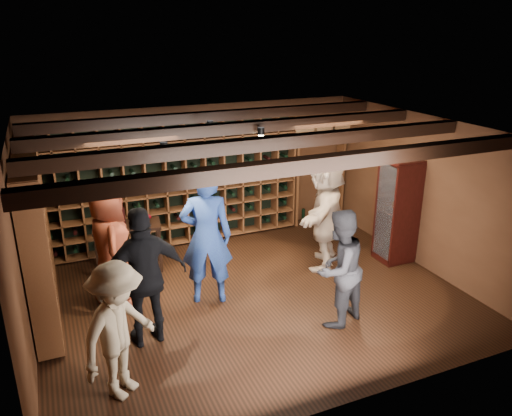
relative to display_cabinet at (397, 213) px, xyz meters
name	(u,v)px	position (x,y,z in m)	size (l,w,h in m)	color
ground	(253,295)	(-2.71, -0.20, -0.86)	(6.00, 6.00, 0.00)	black
room_shell	(251,135)	(-2.71, -0.15, 1.56)	(6.00, 6.00, 6.00)	#54311C
wine_rack_back	(175,184)	(-3.24, 2.13, 0.29)	(4.65, 0.30, 2.20)	brown
wine_rack_left	(37,234)	(-5.54, 0.62, 0.29)	(0.30, 2.65, 2.20)	brown
crate_shelf	(319,147)	(-0.31, 2.12, 0.71)	(1.20, 0.32, 2.07)	brown
display_cabinet	(397,213)	(0.00, 0.00, 0.00)	(0.55, 0.50, 1.75)	black
man_blue_shirt	(206,237)	(-3.36, -0.04, 0.15)	(0.73, 0.48, 2.00)	navy
man_grey_suit	(339,268)	(-1.95, -1.30, -0.05)	(0.79, 0.61, 1.62)	black
guest_red_floral	(111,245)	(-4.62, 0.42, 0.04)	(0.88, 0.57, 1.80)	maroon
guest_woman_black	(146,277)	(-4.36, -0.73, 0.05)	(1.06, 0.44, 1.81)	black
guest_khaki	(119,331)	(-4.83, -1.58, -0.07)	(1.02, 0.58, 1.57)	gray
guest_beige	(326,212)	(-1.21, 0.29, 0.10)	(1.77, 0.56, 1.91)	tan
tasting_table	(127,230)	(-4.25, 1.39, -0.14)	(1.12, 0.67, 1.08)	black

